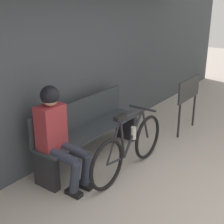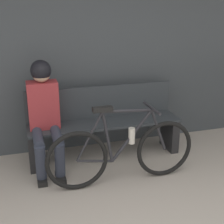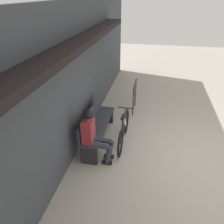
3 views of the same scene
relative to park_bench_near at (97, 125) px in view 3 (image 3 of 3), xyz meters
name	(u,v)px [view 3 (image 3 of 3)]	position (x,y,z in m)	size (l,w,h in m)	color
ground_plane	(190,160)	(-0.36, -2.25, -0.42)	(24.00, 24.00, 0.00)	#ADA399
storefront_wall	(72,82)	(-0.36, 0.39, 1.24)	(12.00, 0.56, 3.20)	#3D4247
park_bench_near	(97,125)	(0.00, 0.00, 0.00)	(1.86, 0.42, 0.87)	#2D3338
bicycle	(124,130)	(0.02, -0.67, -0.06)	(1.62, 0.40, 0.87)	black
person_seated	(93,132)	(-0.72, -0.12, 0.30)	(0.34, 0.65, 1.26)	#2D3342
signboard	(135,90)	(1.73, -0.74, 0.27)	(0.79, 0.04, 0.94)	#232326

